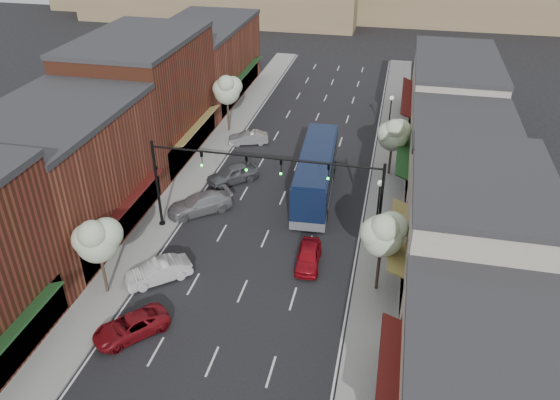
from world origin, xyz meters
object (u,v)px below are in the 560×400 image
Objects in this scene: tree_right_far at (394,134)px; tree_left_near at (97,239)px; parked_car_b at (158,272)px; parked_car_e at (248,138)px; tree_right_near at (383,233)px; signal_mast_right at (346,192)px; red_hatchback at (308,256)px; parked_car_c at (200,204)px; parked_car_d at (233,174)px; signal_mast_left at (187,175)px; parked_car_a at (131,326)px; lamp_post_far at (390,110)px; tree_left_far at (227,89)px; coach_bus at (316,172)px; lamp_post_near at (379,198)px.

tree_right_far is 0.95× the size of tree_left_near.
tree_right_far is 1.26× the size of parked_car_b.
tree_right_far reaches higher than parked_car_e.
tree_right_far is (0.00, 16.00, -0.46)m from tree_right_near.
tree_left_near is (-13.87, -8.05, -0.40)m from signal_mast_right.
red_hatchback is 1.02× the size of parked_car_e.
parked_car_d is at bearing 129.57° from parked_car_c.
parked_car_c is at bearing -146.38° from tree_right_far.
signal_mast_left is at bearing 71.90° from tree_left_near.
parked_car_b is 0.94× the size of parked_car_d.
tree_right_far is at bearing 40.54° from signal_mast_left.
parked_car_c is 1.33× the size of parked_car_e.
tree_left_near reaches higher than tree_right_far.
signal_mast_left is 7.26m from parked_car_b.
tree_right_far reaches higher than red_hatchback.
tree_left_near reaches higher than parked_car_b.
tree_right_far is 23.07m from parked_car_b.
tree_right_far is 14.14m from parked_car_d.
tree_right_far is at bearing 85.05° from parked_car_c.
lamp_post_far is at bearing 108.79° from parked_car_a.
tree_right_near is at bearing 4.17° from parked_car_d.
tree_right_near is 1.39× the size of parked_car_b.
tree_left_far is at bearing 145.77° from parked_car_b.
parked_car_d is (-7.26, 0.30, -1.17)m from coach_bus.
tree_right_near is 18.02m from parked_car_d.
parked_car_e is (-13.89, 19.64, -3.82)m from tree_right_near.
lamp_post_near is 0.97× the size of parked_car_d.
parked_car_c is 1.13× the size of parked_car_d.
parked_car_e is at bearing 132.28° from parked_car_a.
parked_car_c is at bearing 95.67° from signal_mast_left.
signal_mast_right is 19.58m from parked_car_e.
parked_car_a is 13.55m from parked_car_c.
tree_right_near is at bearing -90.00° from tree_right_far.
signal_mast_right is at bearing -96.22° from lamp_post_far.
parked_car_b is (-0.46, 4.92, 0.10)m from parked_car_a.
tree_left_far is at bearing 155.08° from parked_car_d.
parked_car_c is (-0.24, 8.61, 0.04)m from parked_car_b.
tree_right_far is 25.99m from tree_left_near.
lamp_post_near is 0.36× the size of coach_bus.
parked_car_e is at bearing 135.57° from lamp_post_near.
parked_car_b is (-11.25, -6.12, -3.92)m from signal_mast_right.
tree_right_far is at bearing 90.00° from tree_right_near.
parked_car_a is (-13.52, -6.98, -3.85)m from tree_right_near.
tree_right_far is 1.25× the size of parked_car_a.
red_hatchback is at bearing -86.85° from coach_bus.
parked_car_c reaches higher than parked_car_a.
parked_car_b is (2.62, -24.06, -3.90)m from tree_left_far.
parked_car_d is (-12.56, 5.25, -2.23)m from lamp_post_near.
tree_right_near is 6.31m from red_hatchback.
parked_car_e is at bearing 83.46° from tree_left_near.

